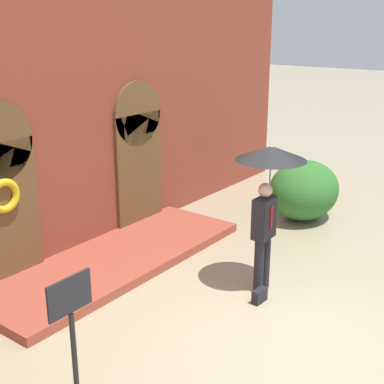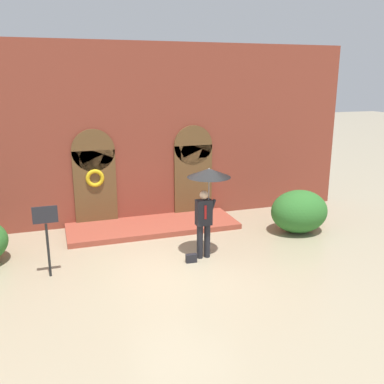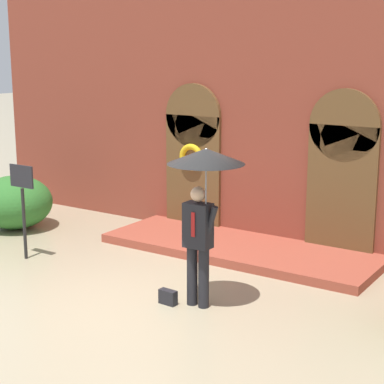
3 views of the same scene
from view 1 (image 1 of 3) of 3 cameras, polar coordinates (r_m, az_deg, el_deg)
ground_plane at (r=8.17m, az=7.82°, el=-13.12°), size 80.00×80.00×0.00m
building_facade at (r=9.79m, az=-13.38°, el=8.61°), size 14.00×2.30×5.60m
person_with_umbrella at (r=8.30m, az=8.22°, el=1.83°), size 1.10×1.10×2.36m
handbag at (r=8.50m, az=7.22°, el=-10.91°), size 0.29×0.14×0.22m
sign_post at (r=5.86m, az=-12.68°, el=-13.75°), size 0.56×0.06×1.72m
shrub_right at (r=11.87m, az=11.84°, el=0.21°), size 1.74×1.44×1.29m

